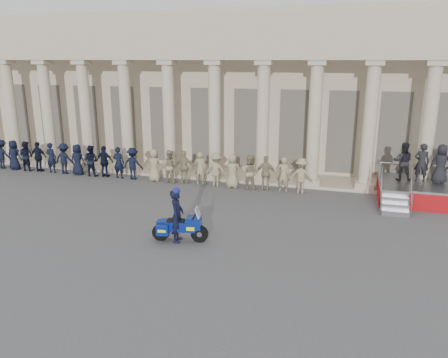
{
  "coord_description": "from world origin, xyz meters",
  "views": [
    {
      "loc": [
        5.69,
        -13.96,
        6.32
      ],
      "look_at": [
        0.84,
        2.52,
        1.6
      ],
      "focal_mm": 35.0,
      "sensor_mm": 36.0,
      "label": 1
    }
  ],
  "objects": [
    {
      "name": "reviewing_stand",
      "position": [
        9.3,
        6.99,
        1.41
      ],
      "size": [
        4.34,
        4.14,
        2.66
      ],
      "color": "gray",
      "rests_on": "ground"
    },
    {
      "name": "officer_rank",
      "position": [
        -5.7,
        6.68,
        0.87
      ],
      "size": [
        19.44,
        0.66,
        1.75
      ],
      "color": "black",
      "rests_on": "ground"
    },
    {
      "name": "motorcycle",
      "position": [
        0.09,
        -0.44,
        0.57
      ],
      "size": [
        2.03,
        0.95,
        1.31
      ],
      "rotation": [
        0.0,
        0.0,
        0.18
      ],
      "color": "black",
      "rests_on": "ground"
    },
    {
      "name": "rider",
      "position": [
        -0.02,
        -0.46,
        1.0
      ],
      "size": [
        0.58,
        0.77,
        2.02
      ],
      "rotation": [
        0.0,
        0.0,
        1.75
      ],
      "color": "black",
      "rests_on": "ground"
    },
    {
      "name": "ground",
      "position": [
        0.0,
        0.0,
        0.0
      ],
      "size": [
        90.0,
        90.0,
        0.0
      ],
      "primitive_type": "plane",
      "color": "#48484B",
      "rests_on": "ground"
    },
    {
      "name": "building",
      "position": [
        -0.0,
        14.74,
        4.52
      ],
      "size": [
        40.0,
        12.5,
        9.0
      ],
      "color": "tan",
      "rests_on": "ground"
    }
  ]
}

